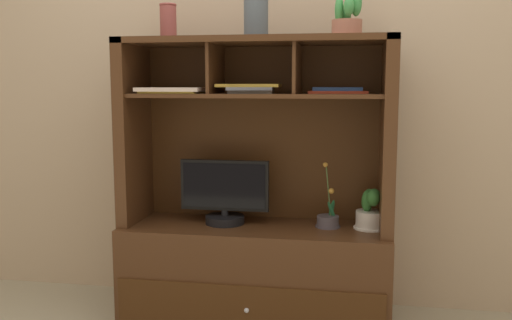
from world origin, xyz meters
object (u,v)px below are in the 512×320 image
Objects in this scene: potted_orchid at (328,220)px; magazine_stack_centre at (337,91)px; magazine_stack_left at (250,88)px; tv_monitor at (225,196)px; media_console at (256,235)px; ceramic_vase at (256,17)px; potted_fern at (370,212)px; accent_vase at (168,21)px; magazine_stack_right at (173,90)px; potted_succulent at (347,20)px.

magazine_stack_centre is at bearing 36.62° from potted_orchid.
potted_orchid is 0.76m from magazine_stack_left.
tv_monitor is 0.54m from potted_orchid.
media_console is 0.84m from magazine_stack_centre.
ceramic_vase is at bearing 58.95° from magazine_stack_left.
media_console is at bearing -178.93° from potted_fern.
magazine_stack_centre is at bearing 4.37° from tv_monitor.
accent_vase is at bearing -177.55° from potted_fern.
magazine_stack_right is (-0.24, -0.06, 0.53)m from tv_monitor.
media_console is 3.12× the size of tv_monitor.
accent_vase reaches higher than potted_orchid.
accent_vase is (-0.03, 0.04, 0.34)m from magazine_stack_right.
magazine_stack_left reaches higher than potted_orchid.
potted_fern is 1.20× the size of accent_vase.
media_console is at bearing 4.25° from accent_vase.
potted_orchid is at bearing -179.34° from potted_fern.
tv_monitor is 1.47× the size of magazine_stack_left.
tv_monitor is 0.73m from potted_fern.
potted_succulent is (0.04, -0.06, 0.33)m from magazine_stack_centre.
tv_monitor is (-0.16, -0.01, 0.20)m from media_console.
media_console is 1.15m from potted_succulent.
magazine_stack_right is at bearing -172.54° from magazine_stack_centre.
ceramic_vase reaches higher than magazine_stack_left.
ceramic_vase is 0.44m from accent_vase.
tv_monitor is at bearing -175.63° from magazine_stack_centre.
magazine_stack_right is at bearing -169.89° from media_console.
potted_fern is 1.15m from magazine_stack_right.
accent_vase is at bearing -176.45° from ceramic_vase.
magazine_stack_centre is 1.40× the size of potted_succulent.
potted_orchid is at bearing 156.53° from potted_succulent.
magazine_stack_right reaches higher than potted_orchid.
potted_succulent is at bearing -23.47° from potted_orchid.
potted_succulent reaches higher than media_console.
magazine_stack_centre is (0.42, 0.08, -0.01)m from magazine_stack_left.
accent_vase reaches higher than media_console.
potted_succulent is (0.84, 0.05, 0.33)m from magazine_stack_right.
ceramic_vase is at bearing 9.38° from magazine_stack_right.
ceramic_vase is (-0.36, -0.01, 0.99)m from potted_orchid.
potted_orchid is at bearing 5.99° from magazine_stack_right.
potted_orchid is at bearing 1.31° from media_console.
tv_monitor is at bearing 4.66° from accent_vase.
potted_fern is 0.85m from magazine_stack_left.
tv_monitor is 2.24× the size of potted_fern.
potted_succulent is (-0.13, -0.03, 0.92)m from potted_fern.
accent_vase is at bearing -177.09° from potted_orchid.
magazine_stack_centre reaches higher than potted_orchid.
magazine_stack_centre is at bearing 10.22° from magazine_stack_left.
ceramic_vase is (0.02, 0.04, 0.34)m from magazine_stack_left.
media_console reaches higher than potted_fern.
magazine_stack_right is at bearing -170.62° from ceramic_vase.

